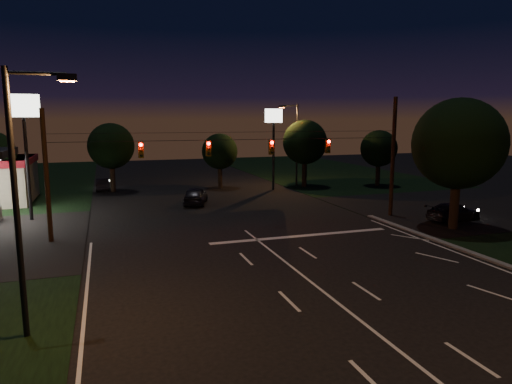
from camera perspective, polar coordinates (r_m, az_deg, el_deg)
name	(u,v)px	position (r m, az deg, el deg)	size (l,w,h in m)	color
ground	(353,315)	(18.31, 12.04, -14.79)	(140.00, 140.00, 0.00)	black
cross_street_right	(464,207)	(42.40, 24.57, -1.73)	(20.00, 16.00, 0.02)	black
stop_bar	(302,236)	(29.31, 5.73, -5.47)	(12.00, 0.50, 0.01)	silver
utility_pole_right	(390,216)	(36.65, 16.42, -2.86)	(0.30, 0.30, 9.00)	black
utility_pole_left	(51,242)	(30.45, -24.22, -5.70)	(0.28, 0.28, 8.00)	black
signal_span	(241,147)	(30.63, -1.94, 5.63)	(24.00, 0.40, 1.56)	black
pole_sign_left_near	(24,124)	(36.75, -26.99, 7.53)	(2.20, 0.30, 9.10)	black
pole_sign_right	(274,130)	(47.40, 2.22, 7.74)	(1.80, 0.30, 8.40)	black
street_light_left	(23,185)	(16.69, -27.09, 0.82)	(2.20, 0.35, 9.00)	black
street_light_right_far	(295,139)	(50.50, 4.87, 6.67)	(2.20, 0.35, 9.00)	black
tree_right_near	(457,145)	(33.12, 23.83, 5.42)	(6.00, 6.00, 8.76)	black
tree_far_b	(111,147)	(48.57, -17.64, 5.44)	(4.60, 4.60, 6.98)	black
tree_far_c	(220,152)	(49.00, -4.57, 5.03)	(3.80, 3.80, 5.86)	black
tree_far_d	(305,143)	(50.04, 6.09, 6.15)	(4.80, 4.80, 7.30)	black
tree_far_e	(378,149)	(52.18, 15.06, 5.23)	(4.00, 4.00, 6.18)	black
car_oncoming_a	(195,196)	(40.11, -7.58, -0.44)	(1.80, 4.47, 1.52)	black
car_oncoming_b	(103,184)	(50.39, -18.60, 0.93)	(1.30, 3.73, 1.23)	black
car_cross	(453,212)	(36.27, 23.44, -2.31)	(1.83, 4.50, 1.30)	black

